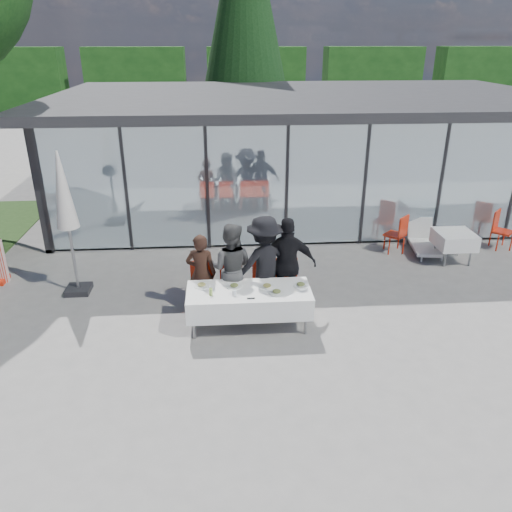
# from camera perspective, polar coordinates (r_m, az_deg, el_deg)

# --- Properties ---
(ground) EXTENTS (90.00, 90.00, 0.00)m
(ground) POSITION_cam_1_polar(r_m,az_deg,el_deg) (9.24, 0.12, -8.71)
(ground) COLOR gray
(ground) RESTS_ON ground
(pavilion) EXTENTS (14.80, 8.80, 3.44)m
(pavilion) POSITION_cam_1_polar(r_m,az_deg,el_deg) (16.40, 5.14, 13.76)
(pavilion) COLOR gray
(pavilion) RESTS_ON ground
(treeline) EXTENTS (62.50, 2.00, 4.40)m
(treeline) POSITION_cam_1_polar(r_m,az_deg,el_deg) (35.91, -6.78, 19.16)
(treeline) COLOR #133912
(treeline) RESTS_ON ground
(dining_table) EXTENTS (2.26, 0.96, 0.75)m
(dining_table) POSITION_cam_1_polar(r_m,az_deg,el_deg) (9.17, -0.82, -5.09)
(dining_table) COLOR white
(dining_table) RESTS_ON ground
(diner_a) EXTENTS (0.65, 0.65, 1.60)m
(diner_a) POSITION_cam_1_polar(r_m,az_deg,el_deg) (9.64, -6.27, -1.98)
(diner_a) COLOR #321E16
(diner_a) RESTS_ON ground
(diner_chair_a) EXTENTS (0.44, 0.44, 0.97)m
(diner_chair_a) POSITION_cam_1_polar(r_m,az_deg,el_deg) (9.83, -6.19, -3.14)
(diner_chair_a) COLOR red
(diner_chair_a) RESTS_ON ground
(diner_b) EXTENTS (1.07, 1.07, 1.79)m
(diner_b) POSITION_cam_1_polar(r_m,az_deg,el_deg) (9.59, -2.86, -1.35)
(diner_b) COLOR #4F4F4F
(diner_b) RESTS_ON ground
(diner_chair_b) EXTENTS (0.44, 0.44, 0.97)m
(diner_chair_b) POSITION_cam_1_polar(r_m,az_deg,el_deg) (9.82, -2.84, -3.05)
(diner_chair_b) COLOR red
(diner_chair_b) RESTS_ON ground
(diner_c) EXTENTS (1.57, 1.57, 1.92)m
(diner_c) POSITION_cam_1_polar(r_m,az_deg,el_deg) (9.59, 0.96, -0.90)
(diner_c) COLOR black
(diner_c) RESTS_ON ground
(diner_chair_c) EXTENTS (0.44, 0.44, 0.97)m
(diner_chair_c) POSITION_cam_1_polar(r_m,az_deg,el_deg) (9.85, 0.90, -2.93)
(diner_chair_c) COLOR red
(diner_chair_c) RESTS_ON ground
(diner_d) EXTENTS (1.18, 1.18, 1.88)m
(diner_d) POSITION_cam_1_polar(r_m,az_deg,el_deg) (9.65, 3.64, -0.93)
(diner_d) COLOR black
(diner_d) RESTS_ON ground
(diner_chair_d) EXTENTS (0.44, 0.44, 0.97)m
(diner_chair_d) POSITION_cam_1_polar(r_m,az_deg,el_deg) (9.90, 3.52, -2.84)
(diner_chair_d) COLOR red
(diner_chair_d) RESTS_ON ground
(plate_a) EXTENTS (0.28, 0.28, 0.07)m
(plate_a) POSITION_cam_1_polar(r_m,az_deg,el_deg) (9.24, -6.24, -3.34)
(plate_a) COLOR white
(plate_a) RESTS_ON dining_table
(plate_b) EXTENTS (0.28, 0.28, 0.07)m
(plate_b) POSITION_cam_1_polar(r_m,az_deg,el_deg) (9.17, -2.51, -3.43)
(plate_b) COLOR white
(plate_b) RESTS_ON dining_table
(plate_c) EXTENTS (0.28, 0.28, 0.07)m
(plate_c) POSITION_cam_1_polar(r_m,az_deg,el_deg) (9.16, 1.27, -3.46)
(plate_c) COLOR white
(plate_c) RESTS_ON dining_table
(plate_d) EXTENTS (0.28, 0.28, 0.07)m
(plate_d) POSITION_cam_1_polar(r_m,az_deg,el_deg) (9.24, 5.15, -3.30)
(plate_d) COLOR white
(plate_d) RESTS_ON dining_table
(plate_extra) EXTENTS (0.28, 0.28, 0.07)m
(plate_extra) POSITION_cam_1_polar(r_m,az_deg,el_deg) (8.96, 2.37, -4.13)
(plate_extra) COLOR white
(plate_extra) RESTS_ON dining_table
(juice_bottle) EXTENTS (0.06, 0.06, 0.13)m
(juice_bottle) POSITION_cam_1_polar(r_m,az_deg,el_deg) (8.90, -5.19, -4.10)
(juice_bottle) COLOR #88AC48
(juice_bottle) RESTS_ON dining_table
(drinking_glasses) EXTENTS (0.07, 0.07, 0.10)m
(drinking_glasses) POSITION_cam_1_polar(r_m,az_deg,el_deg) (8.88, -2.50, -4.22)
(drinking_glasses) COLOR silver
(drinking_glasses) RESTS_ON dining_table
(folded_eyeglasses) EXTENTS (0.14, 0.03, 0.01)m
(folded_eyeglasses) POSITION_cam_1_polar(r_m,az_deg,el_deg) (8.77, -0.58, -4.87)
(folded_eyeglasses) COLOR black
(folded_eyeglasses) RESTS_ON dining_table
(spare_table_right) EXTENTS (0.86, 0.86, 0.74)m
(spare_table_right) POSITION_cam_1_polar(r_m,az_deg,el_deg) (12.73, 21.72, 1.75)
(spare_table_right) COLOR white
(spare_table_right) RESTS_ON ground
(spare_chair_a) EXTENTS (0.62, 0.62, 0.97)m
(spare_chair_a) POSITION_cam_1_polar(r_m,az_deg,el_deg) (14.06, 26.05, 2.93)
(spare_chair_a) COLOR red
(spare_chair_a) RESTS_ON ground
(spare_chair_b) EXTENTS (0.62, 0.62, 0.97)m
(spare_chair_b) POSITION_cam_1_polar(r_m,az_deg,el_deg) (12.82, 15.98, 2.61)
(spare_chair_b) COLOR red
(spare_chair_b) RESTS_ON ground
(market_umbrella) EXTENTS (0.50, 0.50, 3.00)m
(market_umbrella) POSITION_cam_1_polar(r_m,az_deg,el_deg) (10.52, -21.05, 5.89)
(market_umbrella) COLOR black
(market_umbrella) RESTS_ON ground
(lounger) EXTENTS (0.78, 1.40, 0.72)m
(lounger) POSITION_cam_1_polar(r_m,az_deg,el_deg) (13.27, 18.50, 1.71)
(lounger) COLOR silver
(lounger) RESTS_ON ground
(conifer_tree) EXTENTS (4.00, 4.00, 10.50)m
(conifer_tree) POSITION_cam_1_polar(r_m,az_deg,el_deg) (20.83, -1.30, 26.54)
(conifer_tree) COLOR #382316
(conifer_tree) RESTS_ON ground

